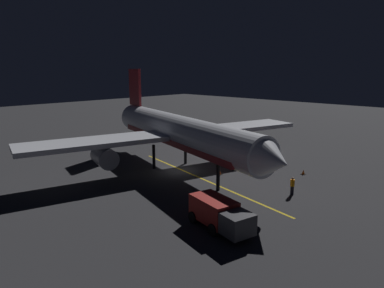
{
  "coord_description": "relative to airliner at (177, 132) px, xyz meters",
  "views": [
    {
      "loc": [
        27.21,
        28.3,
        11.65
      ],
      "look_at": [
        0.0,
        2.0,
        3.5
      ],
      "focal_mm": 32.8,
      "sensor_mm": 36.0,
      "label": 1
    }
  ],
  "objects": [
    {
      "name": "ground_plane",
      "position": [
        0.16,
        0.58,
        -4.59
      ],
      "size": [
        180.0,
        180.0,
        0.2
      ],
      "primitive_type": "cube",
      "color": "#2D2D30"
    },
    {
      "name": "apron_guide_stripe",
      "position": [
        0.58,
        4.58,
        -4.48
      ],
      "size": [
        5.22,
        24.41,
        0.01
      ],
      "primitive_type": "cube",
      "rotation": [
        0.0,
        0.0,
        -0.2
      ],
      "color": "gold",
      "rests_on": "ground_plane"
    },
    {
      "name": "airliner",
      "position": [
        0.0,
        0.0,
        0.0
      ],
      "size": [
        34.29,
        34.15,
        11.62
      ],
      "color": "silver",
      "rests_on": "ground_plane"
    },
    {
      "name": "baggage_truck",
      "position": [
        8.65,
        13.54,
        -3.33
      ],
      "size": [
        3.3,
        5.81,
        2.2
      ],
      "color": "maroon",
      "rests_on": "ground_plane"
    },
    {
      "name": "catering_truck",
      "position": [
        -8.86,
        2.44,
        -3.26
      ],
      "size": [
        5.62,
        2.42,
        2.4
      ],
      "color": "maroon",
      "rests_on": "ground_plane"
    },
    {
      "name": "ground_crew_worker",
      "position": [
        -1.7,
        13.89,
        -3.6
      ],
      "size": [
        0.4,
        0.4,
        1.74
      ],
      "color": "black",
      "rests_on": "ground_plane"
    },
    {
      "name": "traffic_cone_near_left",
      "position": [
        -7.55,
        6.67,
        -4.24
      ],
      "size": [
        0.5,
        0.5,
        0.55
      ],
      "color": "#EA590F",
      "rests_on": "ground_plane"
    },
    {
      "name": "traffic_cone_near_right",
      "position": [
        -8.57,
        11.58,
        -4.24
      ],
      "size": [
        0.5,
        0.5,
        0.55
      ],
      "color": "#EA590F",
      "rests_on": "ground_plane"
    },
    {
      "name": "traffic_cone_under_wing",
      "position": [
        -1.95,
        4.88,
        -4.24
      ],
      "size": [
        0.5,
        0.5,
        0.55
      ],
      "color": "#EA590F",
      "rests_on": "ground_plane"
    }
  ]
}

